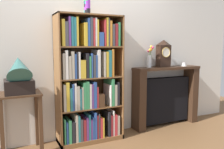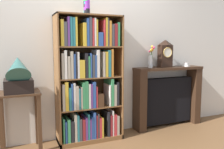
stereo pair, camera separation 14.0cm
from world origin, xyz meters
name	(u,v)px [view 2 (the right image)]	position (x,y,z in m)	size (l,w,h in m)	color
ground_plane	(91,142)	(0.00, 0.00, -0.01)	(7.99, 6.40, 0.02)	brown
wall_back	(99,44)	(0.22, 0.27, 1.30)	(4.99, 0.08, 2.60)	silver
bookshelf	(88,83)	(-0.02, 0.05, 0.79)	(0.86, 0.35, 1.67)	brown
cup_stack	(87,3)	(-0.02, 0.05, 1.82)	(0.08, 0.08, 0.29)	#28B2B7
side_table_left	(20,110)	(-0.88, 0.03, 0.51)	(0.47, 0.40, 0.74)	#472D1C
gramophone	(18,75)	(-0.88, -0.02, 0.94)	(0.32, 0.46, 0.51)	black
fireplace_mantel	(167,97)	(1.32, 0.12, 0.47)	(1.15, 0.26, 0.95)	#382316
mantel_clock	(165,54)	(1.24, 0.10, 1.16)	(0.21, 0.13, 0.42)	black
flower_vase	(151,58)	(0.99, 0.10, 1.11)	(0.09, 0.16, 0.34)	silver
teacup_with_saucer	(186,65)	(1.66, 0.10, 0.98)	(0.12, 0.12, 0.06)	white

